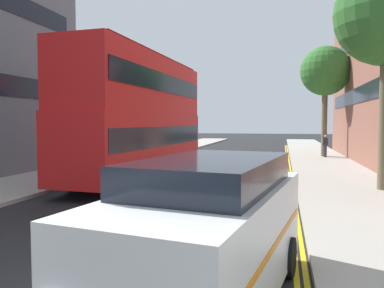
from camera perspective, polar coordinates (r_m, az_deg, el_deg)
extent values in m
cube|color=#ADA89E|center=(19.78, 20.82, -4.45)|extent=(4.00, 80.00, 0.14)
cube|color=#ADA89E|center=(22.24, -14.69, -3.51)|extent=(4.00, 80.00, 0.14)
cube|color=yellow|center=(17.65, 14.83, -5.47)|extent=(0.10, 56.00, 0.01)
cube|color=yellow|center=(17.65, 14.30, -5.46)|extent=(0.10, 56.00, 0.01)
cube|color=#ADA89E|center=(9.63, -11.73, -12.43)|extent=(1.10, 2.20, 0.10)
cube|color=silver|center=(9.59, -11.74, -11.68)|extent=(0.36, 0.28, 0.16)
cube|color=white|center=(9.47, -11.78, -8.43)|extent=(0.28, 0.20, 0.95)
cube|color=blue|center=(9.34, -12.07, -7.41)|extent=(0.22, 0.01, 0.26)
cube|color=yellow|center=(9.42, -12.04, -9.68)|extent=(0.22, 0.01, 0.20)
cube|color=red|center=(17.40, -7.83, 0.24)|extent=(3.03, 10.91, 2.60)
cube|color=red|center=(17.46, -7.90, 8.63)|extent=(2.97, 10.69, 2.50)
cube|color=black|center=(17.39, -7.84, 1.23)|extent=(3.04, 10.48, 0.84)
cube|color=black|center=(17.47, -7.90, 8.96)|extent=(3.02, 10.26, 0.80)
cube|color=yellow|center=(22.40, -2.18, 4.89)|extent=(2.00, 0.16, 0.44)
cube|color=maroon|center=(17.63, -7.93, 12.84)|extent=(2.73, 9.82, 0.10)
cylinder|color=black|center=(21.05, -7.17, -2.57)|extent=(0.35, 1.05, 1.04)
cylinder|color=black|center=(20.19, -0.64, -2.80)|extent=(0.35, 1.05, 1.04)
cylinder|color=black|center=(15.20, -17.36, -4.93)|extent=(0.35, 1.05, 1.04)
cylinder|color=black|center=(13.98, -8.77, -5.53)|extent=(0.35, 1.05, 1.04)
cube|color=white|center=(5.63, 2.53, -14.29)|extent=(2.63, 4.95, 1.50)
cube|color=black|center=(5.59, 3.09, -6.01)|extent=(2.18, 3.29, 0.76)
cube|color=orange|center=(5.62, 2.54, -13.81)|extent=(2.59, 4.58, 0.10)
cylinder|color=black|center=(6.96, 14.20, -16.15)|extent=(0.33, 0.71, 0.68)
cylinder|color=black|center=(7.43, -0.19, -14.79)|extent=(0.33, 0.71, 0.68)
cylinder|color=#2D2D38|center=(29.21, 19.41, -1.03)|extent=(0.22, 0.22, 0.85)
cube|color=#26262B|center=(29.17, 19.44, 0.35)|extent=(0.34, 0.22, 0.56)
sphere|color=tan|center=(29.15, 19.45, 1.12)|extent=(0.20, 0.20, 0.20)
cylinder|color=#6B6047|center=(15.78, 26.98, 3.54)|extent=(0.40, 0.40, 5.36)
cylinder|color=#6B6047|center=(16.61, 25.30, 14.63)|extent=(1.28, 0.98, 1.10)
cylinder|color=#6B6047|center=(15.56, 26.61, 15.07)|extent=(1.14, 0.74, 0.92)
cylinder|color=#6B6047|center=(29.88, 19.29, 3.27)|extent=(0.41, 0.41, 5.24)
cylinder|color=#6B6047|center=(30.10, 20.48, 8.99)|extent=(0.13, 1.18, 0.88)
cylinder|color=#6B6047|center=(30.72, 19.75, 9.05)|extent=(1.37, 0.63, 1.05)
cylinder|color=#6B6047|center=(30.56, 18.47, 9.12)|extent=(1.21, 1.00, 1.07)
cylinder|color=#6B6047|center=(29.67, 18.84, 8.99)|extent=(0.81, 0.77, 0.75)
cylinder|color=#6B6047|center=(29.51, 20.03, 9.21)|extent=(1.24, 0.65, 0.97)
sphere|color=#33702D|center=(30.13, 19.42, 10.34)|extent=(3.64, 3.64, 3.64)
cube|color=black|center=(24.82, 24.63, 16.00)|extent=(0.04, 24.64, 1.00)
cube|color=black|center=(24.24, 24.41, 7.00)|extent=(0.04, 24.64, 1.00)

